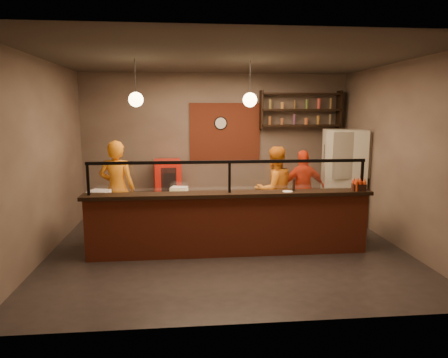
{
  "coord_description": "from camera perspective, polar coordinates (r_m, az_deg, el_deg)",
  "views": [
    {
      "loc": [
        -0.69,
        -6.6,
        2.34
      ],
      "look_at": [
        -0.03,
        0.3,
        1.18
      ],
      "focal_mm": 32.0,
      "sensor_mm": 36.0,
      "label": 1
    }
  ],
  "objects": [
    {
      "name": "cook_left",
      "position": [
        7.77,
        -15.01,
        -1.39
      ],
      "size": [
        0.73,
        0.54,
        1.83
      ],
      "primitive_type": "imported",
      "rotation": [
        0.0,
        0.0,
        2.98
      ],
      "color": "orange",
      "rests_on": "floor"
    },
    {
      "name": "prep_tub_c",
      "position": [
        6.93,
        -17.51,
        -2.28
      ],
      "size": [
        0.36,
        0.31,
        0.16
      ],
      "primitive_type": "cube",
      "rotation": [
        0.0,
        0.0,
        -0.2
      ],
      "color": "silver",
      "rests_on": "worktop"
    },
    {
      "name": "brick_patch",
      "position": [
        9.12,
        0.14,
        6.72
      ],
      "size": [
        1.6,
        0.04,
        1.3
      ],
      "primitive_type": "cube",
      "color": "maroon",
      "rests_on": "wall_back"
    },
    {
      "name": "prep_tub_a",
      "position": [
        7.03,
        -17.34,
        -2.13
      ],
      "size": [
        0.36,
        0.32,
        0.15
      ],
      "primitive_type": "cube",
      "rotation": [
        0.0,
        0.0,
        -0.3
      ],
      "color": "white",
      "rests_on": "worktop"
    },
    {
      "name": "wall_clock",
      "position": [
        9.1,
        -0.48,
        7.98
      ],
      "size": [
        0.3,
        0.04,
        0.3
      ],
      "primitive_type": "cylinder",
      "rotation": [
        1.57,
        0.0,
        0.0
      ],
      "color": "black",
      "rests_on": "wall_back"
    },
    {
      "name": "ceiling",
      "position": [
        6.69,
        0.54,
        16.87
      ],
      "size": [
        6.0,
        6.0,
        0.0
      ],
      "primitive_type": "plane",
      "rotation": [
        3.14,
        0.0,
        0.0
      ],
      "color": "#3C362E",
      "rests_on": "wall_back"
    },
    {
      "name": "worktop_cabinet",
      "position": [
        7.1,
        0.33,
        -6.16
      ],
      "size": [
        4.6,
        0.75,
        0.85
      ],
      "primitive_type": "cube",
      "color": "gray",
      "rests_on": "floor"
    },
    {
      "name": "condiment_caddy",
      "position": [
        6.98,
        18.72,
        -1.11
      ],
      "size": [
        0.22,
        0.18,
        0.11
      ],
      "primitive_type": "cube",
      "rotation": [
        0.0,
        0.0,
        -0.11
      ],
      "color": "black",
      "rests_on": "counter_ledge"
    },
    {
      "name": "wall_shelving",
      "position": [
        9.29,
        10.88,
        9.69
      ],
      "size": [
        1.84,
        0.28,
        0.85
      ],
      "color": "black",
      "rests_on": "wall_back"
    },
    {
      "name": "pendant_right",
      "position": [
        6.89,
        3.72,
        11.23
      ],
      "size": [
        0.24,
        0.24,
        0.77
      ],
      "color": "black",
      "rests_on": "ceiling"
    },
    {
      "name": "wall_left",
      "position": [
        7.03,
        -24.63,
        2.58
      ],
      "size": [
        0.0,
        5.0,
        5.0
      ],
      "primitive_type": "plane",
      "rotation": [
        1.57,
        0.0,
        1.57
      ],
      "color": "#716253",
      "rests_on": "floor"
    },
    {
      "name": "rolling_pin",
      "position": [
        6.94,
        -6.72,
        -2.27
      ],
      "size": [
        0.4,
        0.21,
        0.07
      ],
      "primitive_type": "cylinder",
      "rotation": [
        0.0,
        1.57,
        0.36
      ],
      "color": "#FAF429",
      "rests_on": "worktop"
    },
    {
      "name": "pepper_mill",
      "position": [
        6.69,
        9.93,
        -0.84
      ],
      "size": [
        0.05,
        0.05,
        0.19
      ],
      "primitive_type": "cylinder",
      "rotation": [
        0.0,
        0.0,
        -0.25
      ],
      "color": "black",
      "rests_on": "counter_ledge"
    },
    {
      "name": "red_cooler",
      "position": [
        8.92,
        -8.03,
        -1.46
      ],
      "size": [
        0.62,
        0.58,
        1.32
      ],
      "primitive_type": "cube",
      "rotation": [
        0.0,
        0.0,
        0.11
      ],
      "color": "red",
      "rests_on": "floor"
    },
    {
      "name": "small_plate",
      "position": [
        6.6,
        9.06,
        -1.78
      ],
      "size": [
        0.2,
        0.2,
        0.01
      ],
      "primitive_type": "cylinder",
      "rotation": [
        0.0,
        0.0,
        0.29
      ],
      "color": "white",
      "rests_on": "counter_ledge"
    },
    {
      "name": "prep_tub_b",
      "position": [
        7.11,
        -6.43,
        -1.68
      ],
      "size": [
        0.33,
        0.29,
        0.14
      ],
      "primitive_type": "cube",
      "rotation": [
        0.0,
        0.0,
        -0.26
      ],
      "color": "white",
      "rests_on": "worktop"
    },
    {
      "name": "fridge",
      "position": [
        8.77,
        16.65,
        0.26
      ],
      "size": [
        0.98,
        0.94,
        1.99
      ],
      "primitive_type": "cube",
      "rotation": [
        0.0,
        0.0,
        -0.23
      ],
      "color": "beige",
      "rests_on": "floor"
    },
    {
      "name": "pendant_left",
      "position": [
        6.85,
        -12.47,
        11.04
      ],
      "size": [
        0.24,
        0.24,
        0.77
      ],
      "color": "black",
      "rests_on": "ceiling"
    },
    {
      "name": "cook_right",
      "position": [
        8.35,
        11.25,
        -1.37
      ],
      "size": [
        0.95,
        0.45,
        1.59
      ],
      "primitive_type": "imported",
      "rotation": [
        0.0,
        0.0,
        3.21
      ],
      "color": "red",
      "rests_on": "floor"
    },
    {
      "name": "counter_ledge",
      "position": [
        6.47,
        0.79,
        -2.19
      ],
      "size": [
        4.7,
        0.37,
        0.06
      ],
      "primitive_type": "cube",
      "color": "black",
      "rests_on": "service_counter"
    },
    {
      "name": "worktop",
      "position": [
        6.99,
        0.33,
        -2.61
      ],
      "size": [
        4.6,
        0.75,
        0.05
      ],
      "primitive_type": "cube",
      "color": "silver",
      "rests_on": "worktop_cabinet"
    },
    {
      "name": "wall_front",
      "position": [
        4.22,
        4.06,
        -0.64
      ],
      "size": [
        6.0,
        0.0,
        6.0
      ],
      "primitive_type": "plane",
      "rotation": [
        -1.57,
        0.0,
        0.0
      ],
      "color": "#716253",
      "rests_on": "floor"
    },
    {
      "name": "wall_back",
      "position": [
        9.16,
        -1.13,
        4.85
      ],
      "size": [
        6.0,
        0.0,
        6.0
      ],
      "primitive_type": "plane",
      "rotation": [
        1.57,
        0.0,
        0.0
      ],
      "color": "#716253",
      "rests_on": "floor"
    },
    {
      "name": "cook_mid",
      "position": [
        7.84,
        7.18,
        -1.55
      ],
      "size": [
        0.98,
        0.87,
        1.7
      ],
      "primitive_type": "imported",
      "rotation": [
        0.0,
        0.0,
        3.46
      ],
      "color": "#C66912",
      "rests_on": "floor"
    },
    {
      "name": "floor",
      "position": [
        7.04,
        0.5,
        -9.94
      ],
      "size": [
        6.0,
        6.0,
        0.0
      ],
      "primitive_type": "plane",
      "color": "black",
      "rests_on": "ground"
    },
    {
      "name": "sneeze_guard",
      "position": [
        6.41,
        0.79,
        0.79
      ],
      "size": [
        4.5,
        0.05,
        0.52
      ],
      "color": "white",
      "rests_on": "counter_ledge"
    },
    {
      "name": "pizza_dough",
      "position": [
        6.98,
        1.7,
        -2.38
      ],
      "size": [
        0.56,
        0.56,
        0.01
      ],
      "primitive_type": "cylinder",
      "rotation": [
        0.0,
        0.0,
        0.26
      ],
      "color": "silver",
      "rests_on": "worktop"
    },
    {
      "name": "wall_right",
      "position": [
        7.6,
        23.67,
        3.1
      ],
      "size": [
        0.0,
        5.0,
        5.0
      ],
      "primitive_type": "plane",
      "rotation": [
        1.57,
        0.0,
        -1.57
      ],
      "color": "#716253",
      "rests_on": "floor"
    },
    {
      "name": "service_counter",
      "position": [
        6.6,
        0.77,
        -6.7
      ],
      "size": [
        4.6,
        0.25,
        1.0
      ],
      "primitive_type": "cube",
      "color": "maroon",
      "rests_on": "floor"
    }
  ]
}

